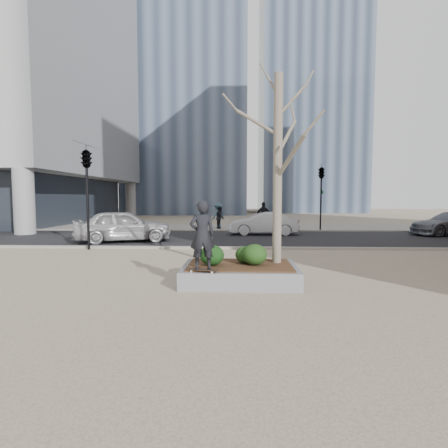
{
  "coord_description": "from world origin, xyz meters",
  "views": [
    {
      "loc": [
        0.96,
        -9.12,
        2.25
      ],
      "look_at": [
        0.5,
        2.0,
        1.4
      ],
      "focal_mm": 28.0,
      "sensor_mm": 36.0,
      "label": 1
    }
  ],
  "objects_px": {
    "skateboard": "(202,271)",
    "police_car": "(123,226)",
    "planter": "(240,274)",
    "skateboarder": "(202,235)"
  },
  "relations": [
    {
      "from": "skateboard",
      "to": "police_car",
      "type": "height_order",
      "value": "police_car"
    },
    {
      "from": "planter",
      "to": "skateboard",
      "type": "height_order",
      "value": "skateboard"
    },
    {
      "from": "skateboarder",
      "to": "police_car",
      "type": "xyz_separation_m",
      "value": [
        -4.92,
        9.0,
        -0.53
      ]
    },
    {
      "from": "police_car",
      "to": "planter",
      "type": "bearing_deg",
      "value": -163.64
    },
    {
      "from": "skateboard",
      "to": "police_car",
      "type": "xyz_separation_m",
      "value": [
        -4.92,
        9.0,
        0.33
      ]
    },
    {
      "from": "skateboard",
      "to": "planter",
      "type": "bearing_deg",
      "value": 55.55
    },
    {
      "from": "skateboarder",
      "to": "police_car",
      "type": "bearing_deg",
      "value": -72.09
    },
    {
      "from": "planter",
      "to": "skateboard",
      "type": "relative_size",
      "value": 3.85
    },
    {
      "from": "planter",
      "to": "skateboarder",
      "type": "relative_size",
      "value": 1.82
    },
    {
      "from": "planter",
      "to": "skateboard",
      "type": "distance_m",
      "value": 1.27
    }
  ]
}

